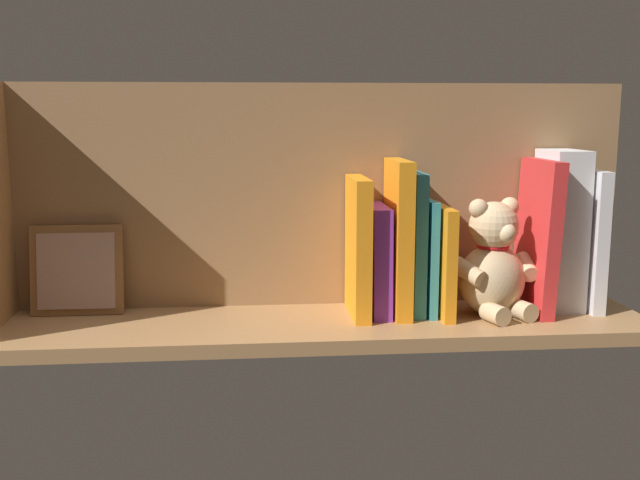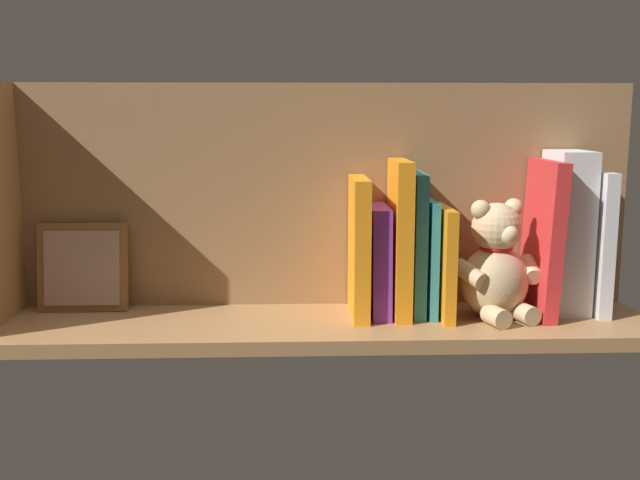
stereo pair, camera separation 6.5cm
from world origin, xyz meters
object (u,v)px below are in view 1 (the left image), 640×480
Objects in this scene: dictionary_thick_white at (560,230)px; teddy_bear at (493,264)px; book_0 at (587,239)px; picture_frame_leaning at (77,270)px.

dictionary_thick_white reaches higher than teddy_bear.
teddy_bear is (12.49, 3.60, -4.84)cm from dictionary_thick_white.
book_0 reaches higher than teddy_bear.
picture_frame_leaning is at bearing -23.32° from teddy_bear.
teddy_bear reaches higher than picture_frame_leaning.
teddy_bear is at bearing 174.21° from picture_frame_leaning.
dictionary_thick_white is (4.52, -0.67, 1.60)cm from book_0.
teddy_bear is (17.01, 2.94, -3.24)cm from book_0.
picture_frame_leaning is (67.24, -6.82, -1.16)cm from teddy_bear.
book_0 is at bearing 171.62° from dictionary_thick_white.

